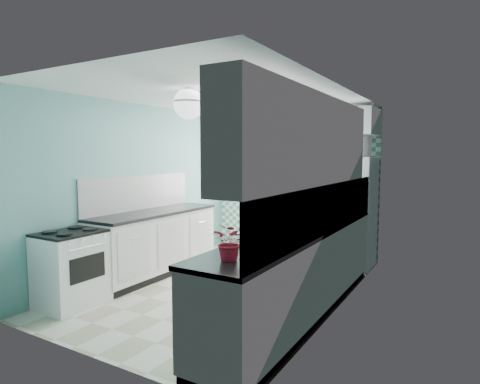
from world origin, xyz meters
The scene contains 26 objects.
floor centered at (0.00, 0.00, -0.01)m, with size 3.00×4.40×0.02m, color silver.
ceiling centered at (0.00, 0.00, 2.51)m, with size 3.00×4.40×0.02m, color white.
wall_back centered at (0.00, 2.21, 1.25)m, with size 3.00×0.02×2.50m, color #69A7A3.
wall_front centered at (0.00, -2.21, 1.25)m, with size 3.00×0.02×2.50m, color #69A7A3.
wall_left centered at (-1.51, 0.00, 1.25)m, with size 0.02×4.40×2.50m, color #69A7A3.
wall_right centered at (1.51, 0.00, 1.25)m, with size 0.02×4.40×2.50m, color #69A7A3.
accent_wall centered at (0.00, 2.19, 1.25)m, with size 3.00×0.01×2.50m, color #519F85.
window centered at (-0.35, 2.16, 1.55)m, with size 1.04×0.05×1.44m.
backsplash_right centered at (1.49, -0.40, 1.20)m, with size 0.02×3.60×0.51m, color white.
backsplash_left centered at (-1.49, -0.07, 1.20)m, with size 0.02×2.15×0.51m, color white.
upper_cabinets_right centered at (1.33, -0.60, 1.90)m, with size 0.33×3.20×0.90m, color white.
upper_cabinet_fridge centered at (1.30, 1.83, 2.25)m, with size 0.40×0.74×0.40m, color white.
ceiling_light centered at (0.00, -0.80, 2.32)m, with size 0.34×0.34×0.35m.
base_cabinets_right centered at (1.20, -0.40, 0.45)m, with size 0.60×3.60×0.90m, color white.
countertop_right centered at (1.19, -0.40, 0.92)m, with size 0.63×3.60×0.04m, color black.
base_cabinets_left centered at (-1.20, -0.07, 0.45)m, with size 0.60×2.15×0.90m, color white.
countertop_left centered at (-1.19, -0.07, 0.92)m, with size 0.63×2.15×0.04m, color black.
fridge centered at (1.11, 1.81, 0.86)m, with size 0.75×0.74×1.72m.
stove centered at (-1.20, -1.49, 0.45)m, with size 0.57×0.71×0.86m.
sink centered at (1.20, 0.50, 0.93)m, with size 0.56×0.47×0.53m.
rug centered at (0.26, 0.44, 0.01)m, with size 0.65×0.93×0.01m, color #5F1105.
dish_towel centered at (0.89, 0.85, 0.48)m, with size 0.01×0.20×0.31m, color #68B7AB.
fruit_bowl centered at (1.20, -1.42, 0.97)m, with size 0.24×0.24×0.06m, color white.
potted_plant centered at (1.20, -1.86, 1.09)m, with size 0.26×0.23×0.29m, color #A9121C.
soap_bottle centered at (1.25, 0.96, 1.03)m, with size 0.08×0.08×0.18m, color #819BB4.
microwave centered at (1.11, 1.81, 1.88)m, with size 0.56×0.38×0.31m, color white.
Camera 1 is at (2.79, -4.43, 1.75)m, focal length 30.00 mm.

